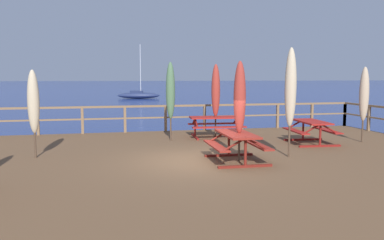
% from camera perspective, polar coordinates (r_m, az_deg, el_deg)
% --- Properties ---
extents(ground_plane, '(600.00, 600.00, 0.00)m').
position_cam_1_polar(ground_plane, '(10.90, 1.05, -10.34)').
color(ground_plane, navy).
extents(wooden_deck, '(16.83, 12.08, 0.87)m').
position_cam_1_polar(wooden_deck, '(10.79, 1.06, -8.12)').
color(wooden_deck, brown).
rests_on(wooden_deck, ground).
extents(railing_waterside_far, '(16.63, 0.10, 1.09)m').
position_cam_1_polar(railing_waterside_far, '(16.30, -3.82, 0.95)').
color(railing_waterside_far, brown).
rests_on(railing_waterside_far, wooden_deck).
extents(picnic_table_front_right, '(1.45, 1.84, 0.78)m').
position_cam_1_polar(picnic_table_front_right, '(10.54, 6.44, -2.99)').
color(picnic_table_front_right, maroon).
rests_on(picnic_table_front_right, wooden_deck).
extents(picnic_table_mid_centre, '(2.06, 1.54, 0.78)m').
position_cam_1_polar(picnic_table_mid_centre, '(14.76, 3.51, -0.31)').
color(picnic_table_mid_centre, maroon).
rests_on(picnic_table_mid_centre, wooden_deck).
extents(picnic_table_mid_left, '(1.54, 1.81, 0.78)m').
position_cam_1_polar(picnic_table_mid_left, '(13.89, 16.80, -1.01)').
color(picnic_table_mid_left, maroon).
rests_on(picnic_table_mid_left, wooden_deck).
extents(patio_umbrella_tall_back_left, '(0.32, 0.32, 2.65)m').
position_cam_1_polar(patio_umbrella_tall_back_left, '(10.47, 6.87, 3.17)').
color(patio_umbrella_tall_back_left, '#4C3828').
rests_on(patio_umbrella_tall_back_left, wooden_deck).
extents(patio_umbrella_tall_back_right, '(0.32, 0.32, 2.71)m').
position_cam_1_polar(patio_umbrella_tall_back_right, '(14.74, 3.43, 4.22)').
color(patio_umbrella_tall_back_right, '#4C3828').
rests_on(patio_umbrella_tall_back_right, wooden_deck).
extents(patio_umbrella_short_mid, '(0.32, 0.32, 3.04)m').
position_cam_1_polar(patio_umbrella_short_mid, '(11.29, 13.99, 4.50)').
color(patio_umbrella_short_mid, '#4C3828').
rests_on(patio_umbrella_short_mid, wooden_deck).
extents(patio_umbrella_tall_mid_right, '(0.32, 0.32, 2.58)m').
position_cam_1_polar(patio_umbrella_tall_mid_right, '(14.73, 23.51, 3.39)').
color(patio_umbrella_tall_mid_right, '#4C3828').
rests_on(patio_umbrella_tall_mid_right, wooden_deck).
extents(patio_umbrella_short_back, '(0.32, 0.32, 2.75)m').
position_cam_1_polar(patio_umbrella_short_back, '(13.83, -3.11, 4.20)').
color(patio_umbrella_short_back, '#4C3828').
rests_on(patio_umbrella_short_back, wooden_deck).
extents(patio_umbrella_tall_front, '(0.32, 0.32, 2.44)m').
position_cam_1_polar(patio_umbrella_tall_front, '(11.69, -21.85, 2.41)').
color(patio_umbrella_tall_front, '#4C3828').
rests_on(patio_umbrella_tall_front, wooden_deck).
extents(sailboat_distant, '(6.20, 2.70, 7.72)m').
position_cam_1_polar(sailboat_distant, '(57.54, -7.70, 3.58)').
color(sailboat_distant, navy).
rests_on(sailboat_distant, ground).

